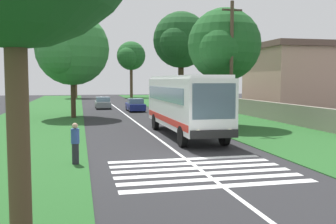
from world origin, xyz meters
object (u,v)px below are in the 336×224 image
(roadside_tree_right_0, at_px, (130,57))
(pedestrian, at_px, (75,143))
(roadside_tree_left_0, at_px, (71,50))
(roadside_tree_right_1, at_px, (180,42))
(roadside_building, at_px, (291,78))
(trailing_car_0, at_px, (135,105))
(roadside_tree_right_2, at_px, (222,47))
(trailing_car_1, at_px, (103,103))
(utility_pole, at_px, (231,64))
(roadside_tree_left_2, at_px, (74,57))
(coach_bus, at_px, (184,102))

(roadside_tree_right_0, distance_m, pedestrian, 63.64)
(roadside_tree_left_0, height_order, roadside_tree_right_0, roadside_tree_right_0)
(roadside_tree_right_1, bearing_deg, roadside_tree_left_0, 98.23)
(roadside_tree_left_0, distance_m, roadside_building, 23.56)
(trailing_car_0, distance_m, roadside_tree_right_1, 9.10)
(roadside_tree_left_0, height_order, roadside_tree_right_2, roadside_tree_left_0)
(trailing_car_1, xyz_separation_m, roadside_tree_right_1, (-9.93, -7.17, 6.68))
(roadside_tree_right_2, relative_size, utility_pole, 1.00)
(pedestrian, bearing_deg, roadside_tree_right_0, -9.32)
(roadside_tree_left_2, distance_m, pedestrian, 62.46)
(roadside_tree_left_0, bearing_deg, roadside_tree_right_1, -81.77)
(roadside_tree_right_0, bearing_deg, roadside_tree_right_2, -179.58)
(roadside_tree_left_2, bearing_deg, roadside_tree_right_2, -167.42)
(trailing_car_1, bearing_deg, coach_bus, -172.00)
(coach_bus, height_order, roadside_tree_right_0, roadside_tree_right_0)
(roadside_tree_right_0, bearing_deg, roadside_building, -162.38)
(pedestrian, bearing_deg, roadside_tree_right_2, -42.93)
(roadside_tree_right_2, bearing_deg, roadside_building, -47.48)
(trailing_car_1, bearing_deg, trailing_car_0, -147.04)
(roadside_tree_right_0, height_order, pedestrian, roadside_tree_right_0)
(trailing_car_1, height_order, roadside_tree_right_2, roadside_tree_right_2)
(roadside_tree_left_0, height_order, roadside_building, roadside_tree_left_0)
(roadside_tree_right_2, height_order, utility_pole, roadside_tree_right_2)
(coach_bus, xyz_separation_m, trailing_car_1, (25.20, 3.54, -1.48))
(roadside_tree_right_0, bearing_deg, trailing_car_1, 166.42)
(coach_bus, relative_size, roadside_tree_right_2, 1.28)
(trailing_car_1, bearing_deg, roadside_tree_left_2, 7.02)
(trailing_car_1, distance_m, roadside_tree_right_1, 13.95)
(coach_bus, height_order, roadside_tree_right_2, roadside_tree_right_2)
(roadside_tree_right_2, height_order, pedestrian, roadside_tree_right_2)
(roadside_tree_right_0, relative_size, utility_pole, 1.29)
(roadside_tree_left_2, height_order, utility_pole, roadside_tree_left_2)
(roadside_building, distance_m, pedestrian, 32.30)
(roadside_tree_left_2, xyz_separation_m, utility_pole, (-53.32, -10.95, -3.45))
(trailing_car_0, height_order, utility_pole, utility_pole)
(trailing_car_0, xyz_separation_m, roadside_building, (-4.56, -16.59, 3.10))
(roadside_building, relative_size, pedestrian, 5.78)
(roadside_tree_left_0, bearing_deg, trailing_car_0, -46.75)
(trailing_car_0, distance_m, roadside_tree_right_2, 17.21)
(coach_bus, bearing_deg, trailing_car_1, 8.00)
(utility_pole, relative_size, pedestrian, 5.15)
(utility_pole, bearing_deg, trailing_car_0, 12.16)
(roadside_tree_left_0, distance_m, utility_pole, 16.27)
(roadside_building, bearing_deg, trailing_car_0, 74.62)
(pedestrian, bearing_deg, roadside_tree_left_2, 0.64)
(roadside_tree_left_0, bearing_deg, trailing_car_1, -16.85)
(coach_bus, bearing_deg, roadside_tree_left_2, 7.47)
(roadside_tree_right_2, relative_size, roadside_building, 0.90)
(roadside_tree_right_1, distance_m, utility_pole, 13.92)
(roadside_tree_left_0, height_order, roadside_tree_left_2, roadside_tree_left_2)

